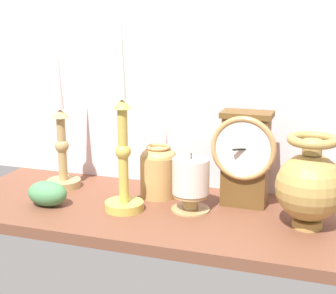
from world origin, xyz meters
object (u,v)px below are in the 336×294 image
candlestick_tall_center (62,144)px  brass_vase_bulbous (310,184)px  brass_vase_jar (159,170)px  mantel_clock (245,156)px  pillar_candle_front (191,182)px  candlestick_tall_left (123,149)px

candlestick_tall_center → brass_vase_bulbous: candlestick_tall_center is taller
candlestick_tall_center → brass_vase_jar: bearing=2.8°
brass_vase_bulbous → brass_vase_jar: size_ratio=1.54×
mantel_clock → brass_vase_bulbous: mantel_clock is taller
mantel_clock → pillar_candle_front: mantel_clock is taller
mantel_clock → candlestick_tall_left: size_ratio=0.46×
brass_vase_jar → mantel_clock: bearing=1.0°
mantel_clock → candlestick_tall_center: candlestick_tall_center is taller
candlestick_tall_center → brass_vase_bulbous: size_ratio=1.93×
brass_vase_bulbous → pillar_candle_front: bearing=177.0°
candlestick_tall_left → brass_vase_jar: bearing=69.2°
brass_vase_jar → pillar_candle_front: (9.59, -6.40, 0.13)cm
brass_vase_bulbous → candlestick_tall_center: bearing=173.6°
brass_vase_jar → pillar_candle_front: pillar_candle_front is taller
mantel_clock → candlestick_tall_center: size_ratio=0.58×
mantel_clock → pillar_candle_front: bearing=-146.5°
brass_vase_bulbous → brass_vase_jar: brass_vase_bulbous is taller
candlestick_tall_center → pillar_candle_front: candlestick_tall_center is taller
pillar_candle_front → mantel_clock: bearing=33.5°
candlestick_tall_left → pillar_candle_front: 15.98cm
candlestick_tall_center → pillar_candle_front: (33.78, -5.22, -4.30)cm
mantel_clock → pillar_candle_front: 13.11cm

